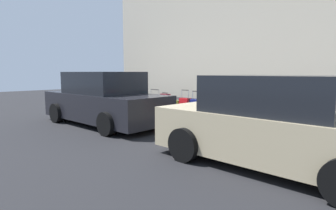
% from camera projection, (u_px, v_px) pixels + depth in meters
% --- Properties ---
extents(ground_plane, '(40.00, 40.00, 0.00)m').
position_uv_depth(ground_plane, '(160.00, 121.00, 9.41)').
color(ground_plane, black).
extents(sidewalk_curb, '(18.00, 5.00, 0.14)m').
position_uv_depth(sidewalk_curb, '(204.00, 112.00, 11.17)').
color(sidewalk_curb, gray).
rests_on(sidewalk_curb, ground_plane).
extents(building_facade_sidewalk_side, '(24.00, 3.00, 11.04)m').
position_uv_depth(building_facade_sidewalk_side, '(276.00, 2.00, 14.97)').
color(building_facade_sidewalk_side, '#B2A893').
rests_on(building_facade_sidewalk_side, ground_plane).
extents(suitcase_red_0, '(0.37, 0.25, 1.04)m').
position_uv_depth(suitcase_red_0, '(293.00, 118.00, 7.05)').
color(suitcase_red_0, red).
rests_on(suitcase_red_0, sidewalk_curb).
extents(suitcase_olive_1, '(0.50, 0.24, 0.95)m').
position_uv_depth(suitcase_olive_1, '(272.00, 116.00, 7.43)').
color(suitcase_olive_1, '#59601E').
rests_on(suitcase_olive_1, sidewalk_curb).
extents(suitcase_maroon_2, '(0.38, 0.26, 0.75)m').
position_uv_depth(suitcase_maroon_2, '(253.00, 117.00, 7.80)').
color(suitcase_maroon_2, maroon).
rests_on(suitcase_maroon_2, sidewalk_curb).
extents(suitcase_black_3, '(0.39, 0.26, 1.07)m').
position_uv_depth(suitcase_black_3, '(238.00, 111.00, 8.14)').
color(suitcase_black_3, black).
rests_on(suitcase_black_3, sidewalk_curb).
extents(suitcase_teal_4, '(0.41, 0.23, 0.79)m').
position_uv_depth(suitcase_teal_4, '(223.00, 110.00, 8.49)').
color(suitcase_teal_4, '#0F606B').
rests_on(suitcase_teal_4, sidewalk_curb).
extents(suitcase_silver_5, '(0.43, 0.22, 0.63)m').
position_uv_depth(suitcase_silver_5, '(210.00, 111.00, 8.89)').
color(suitcase_silver_5, '#9EA0A8').
rests_on(suitcase_silver_5, sidewalk_curb).
extents(suitcase_navy_6, '(0.46, 0.23, 0.91)m').
position_uv_depth(suitcase_navy_6, '(197.00, 108.00, 9.28)').
color(suitcase_navy_6, navy).
rests_on(suitcase_navy_6, sidewalk_curb).
extents(suitcase_red_7, '(0.37, 0.27, 0.92)m').
position_uv_depth(suitcase_red_7, '(185.00, 107.00, 9.63)').
color(suitcase_red_7, red).
rests_on(suitcase_red_7, sidewalk_curb).
extents(suitcase_olive_8, '(0.37, 0.23, 0.57)m').
position_uv_depth(suitcase_olive_8, '(176.00, 107.00, 10.01)').
color(suitcase_olive_8, '#59601E').
rests_on(suitcase_olive_8, sidewalk_curb).
extents(suitcase_maroon_9, '(0.39, 0.25, 0.78)m').
position_uv_depth(suitcase_maroon_9, '(165.00, 103.00, 10.28)').
color(suitcase_maroon_9, maroon).
rests_on(suitcase_maroon_9, sidewalk_curb).
extents(suitcase_black_10, '(0.50, 0.29, 0.88)m').
position_uv_depth(suitcase_black_10, '(155.00, 104.00, 10.65)').
color(suitcase_black_10, black).
rests_on(suitcase_black_10, sidewalk_curb).
extents(fire_hydrant, '(0.39, 0.21, 0.83)m').
position_uv_depth(fire_hydrant, '(141.00, 99.00, 11.33)').
color(fire_hydrant, '#D89E0C').
rests_on(fire_hydrant, sidewalk_curb).
extents(bollard_post, '(0.15, 0.15, 0.73)m').
position_uv_depth(bollard_post, '(127.00, 100.00, 11.74)').
color(bollard_post, brown).
rests_on(bollard_post, sidewalk_curb).
extents(parked_car_beige_0, '(4.24, 2.19, 1.61)m').
position_uv_depth(parked_car_beige_0, '(275.00, 124.00, 4.86)').
color(parked_car_beige_0, tan).
rests_on(parked_car_beige_0, ground_plane).
extents(parked_car_charcoal_1, '(4.67, 2.13, 1.68)m').
position_uv_depth(parked_car_charcoal_1, '(104.00, 100.00, 8.74)').
color(parked_car_charcoal_1, black).
rests_on(parked_car_charcoal_1, ground_plane).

